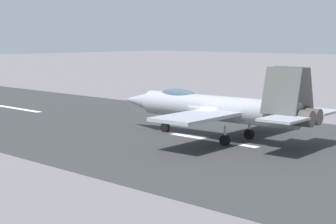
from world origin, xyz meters
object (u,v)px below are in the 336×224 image
at_px(fighter_jet, 217,107).
at_px(crew_person, 191,105).
at_px(marker_cone_mid, 247,114).
at_px(marker_cone_far, 135,101).

relative_size(fighter_jet, crew_person, 10.77).
distance_m(crew_person, marker_cone_mid, 5.86).
xyz_separation_m(marker_cone_mid, marker_cone_far, (15.62, 0.00, 0.00)).
xyz_separation_m(crew_person, marker_cone_far, (10.10, -1.90, -0.55)).
relative_size(crew_person, marker_cone_far, 2.99).
distance_m(crew_person, marker_cone_far, 10.29).
relative_size(crew_person, marker_cone_mid, 2.99).
bearing_deg(fighter_jet, marker_cone_mid, -65.50).
xyz_separation_m(fighter_jet, marker_cone_mid, (5.13, -11.26, -2.13)).
height_order(fighter_jet, marker_cone_mid, fighter_jet).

